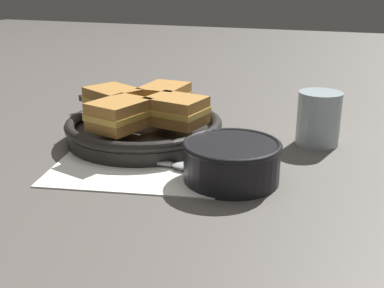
# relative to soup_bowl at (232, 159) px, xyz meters

# --- Properties ---
(ground_plane) EXTENTS (4.00, 4.00, 0.00)m
(ground_plane) POSITION_rel_soup_bowl_xyz_m (-0.11, 0.02, -0.03)
(ground_plane) COLOR #56514C
(napkin) EXTENTS (0.31, 0.28, 0.00)m
(napkin) POSITION_rel_soup_bowl_xyz_m (-0.14, 0.02, -0.03)
(napkin) COLOR white
(napkin) RESTS_ON ground_plane
(soup_bowl) EXTENTS (0.14, 0.14, 0.06)m
(soup_bowl) POSITION_rel_soup_bowl_xyz_m (0.00, 0.00, 0.00)
(soup_bowl) COLOR black
(soup_bowl) RESTS_ON ground_plane
(spoon) EXTENTS (0.16, 0.03, 0.01)m
(spoon) POSITION_rel_soup_bowl_xyz_m (-0.09, 0.01, -0.03)
(spoon) COLOR #B7B7BC
(spoon) RESTS_ON napkin
(skillet) EXTENTS (0.35, 0.29, 0.04)m
(skillet) POSITION_rel_soup_bowl_xyz_m (-0.19, 0.12, -0.01)
(skillet) COLOR black
(skillet) RESTS_ON ground_plane
(sandwich_near_left) EXTENTS (0.12, 0.11, 0.05)m
(sandwich_near_left) POSITION_rel_soup_bowl_xyz_m (-0.26, 0.13, 0.03)
(sandwich_near_left) COLOR #B27A38
(sandwich_near_left) RESTS_ON skillet
(sandwich_near_right) EXTENTS (0.09, 0.11, 0.05)m
(sandwich_near_right) POSITION_rel_soup_bowl_xyz_m (-0.20, 0.05, 0.03)
(sandwich_near_right) COLOR #B27A38
(sandwich_near_right) RESTS_ON skillet
(sandwich_far_left) EXTENTS (0.11, 0.09, 0.05)m
(sandwich_far_left) POSITION_rel_soup_bowl_xyz_m (-0.13, 0.10, 0.03)
(sandwich_far_left) COLOR #B27A38
(sandwich_far_left) RESTS_ON skillet
(sandwich_far_right) EXTENTS (0.08, 0.10, 0.05)m
(sandwich_far_right) POSITION_rel_soup_bowl_xyz_m (-0.18, 0.18, 0.03)
(sandwich_far_right) COLOR #B27A38
(sandwich_far_right) RESTS_ON skillet
(drinking_glass) EXTENTS (0.07, 0.07, 0.09)m
(drinking_glass) POSITION_rel_soup_bowl_xyz_m (0.10, 0.20, 0.01)
(drinking_glass) COLOR silver
(drinking_glass) RESTS_ON ground_plane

